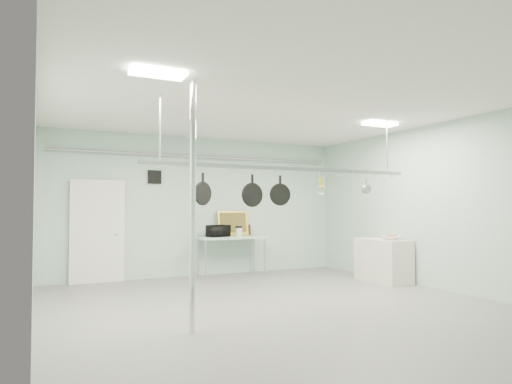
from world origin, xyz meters
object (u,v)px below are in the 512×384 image
skillet_mid (252,191)px  coffee_canister (239,232)px  pot_rack (288,167)px  fruit_bowl (391,238)px  side_cabinet (383,260)px  skillet_right (280,191)px  chrome_pole (193,205)px  microwave (218,231)px  skillet_left (203,189)px  prep_table (231,240)px

skillet_mid → coffee_canister: bearing=63.6°
pot_rack → fruit_bowl: pot_rack is taller
side_cabinet → skillet_mid: (-3.59, -1.10, 1.38)m
side_cabinet → fruit_bowl: fruit_bowl is taller
side_cabinet → skillet_right: size_ratio=2.46×
chrome_pole → coffee_canister: 4.77m
skillet_mid → skillet_right: (0.50, 0.00, 0.01)m
side_cabinet → coffee_canister: (-2.42, 2.06, 0.55)m
microwave → side_cabinet: bearing=122.7°
skillet_mid → skillet_left: bearing=173.8°
microwave → coffee_canister: bearing=144.7°
side_cabinet → fruit_bowl: bearing=-88.7°
chrome_pole → skillet_left: (0.45, 0.90, 0.25)m
prep_table → chrome_pole: bearing=-118.7°
side_cabinet → skillet_left: (-4.40, -1.10, 1.40)m
chrome_pole → side_cabinet: chrome_pole is taller
skillet_mid → skillet_right: 0.50m
side_cabinet → fruit_bowl: 0.56m
pot_rack → coffee_canister: pot_rack is taller
side_cabinet → skillet_right: (-3.09, -1.10, 1.39)m
side_cabinet → microwave: microwave is taller
microwave → skillet_left: bearing=45.1°
prep_table → side_cabinet: size_ratio=1.33×
prep_table → fruit_bowl: bearing=-43.8°
coffee_canister → chrome_pole: bearing=-120.9°
side_cabinet → skillet_mid: bearing=-163.0°
prep_table → fruit_bowl: size_ratio=4.22×
fruit_bowl → side_cabinet: bearing=91.3°
skillet_right → microwave: bearing=93.6°
prep_table → pot_rack: pot_rack is taller
chrome_pole → skillet_right: (1.76, 0.90, 0.24)m
skillet_mid → skillet_right: same height
fruit_bowl → coffee_canister: bearing=136.4°
fruit_bowl → skillet_left: skillet_left is taller
microwave → skillet_left: 3.71m
prep_table → skillet_mid: skillet_mid is taller
coffee_canister → skillet_mid: size_ratio=0.39×
side_cabinet → pot_rack: bearing=-159.6°
prep_table → microwave: microwave is taller
chrome_pole → fruit_bowl: 5.20m
chrome_pole → skillet_right: bearing=27.1°
chrome_pole → prep_table: bearing=61.3°
coffee_canister → skillet_right: size_ratio=0.41×
chrome_pole → microwave: size_ratio=6.63×
side_cabinet → microwave: 3.66m
chrome_pole → side_cabinet: (4.85, 2.00, -1.15)m
coffee_canister → fruit_bowl: 3.35m
chrome_pole → skillet_mid: chrome_pole is taller
skillet_left → coffee_canister: bearing=30.9°
pot_rack → skillet_left: (-1.45, 0.00, -0.38)m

